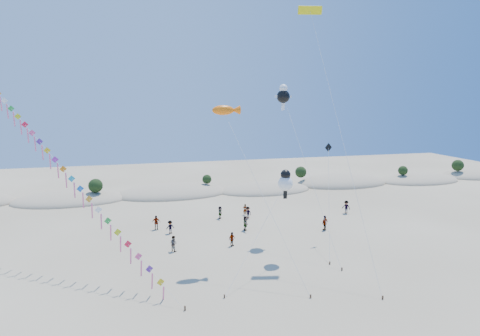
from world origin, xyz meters
TOP-DOWN VIEW (x-y plane):
  - dune_ridge at (1.06, 45.14)m, footprint 145.30×11.49m
  - kite_train at (-14.48, 20.81)m, footprint 23.55×26.95m
  - fish_kite at (3.12, 16.21)m, footprint 6.07×10.74m
  - cartoon_kite_low at (8.79, 14.95)m, footprint 8.60×7.99m
  - cartoon_kite_high at (11.08, 22.11)m, footprint 2.74×12.75m
  - parafoil_kite at (12.49, 18.26)m, footprint 2.51×14.68m
  - dark_kite at (14.83, 17.61)m, footprint 3.95×8.09m
  - beachgoers at (7.60, 25.22)m, footprint 27.41×11.91m

SIDE VIEW (x-z plane):
  - dune_ridge at x=1.06m, z-range -2.67..2.90m
  - beachgoers at x=7.60m, z-range -0.07..1.78m
  - dark_kite at x=14.83m, z-range 2.27..13.23m
  - cartoon_kite_low at x=8.79m, z-range 3.26..12.25m
  - kite_train at x=-14.48m, z-range 0.14..23.02m
  - fish_kite at x=3.12m, z-range 7.11..22.40m
  - cartoon_kite_high at x=11.08m, z-range 7.52..25.07m
  - parafoil_kite at x=12.49m, z-range 11.76..37.09m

